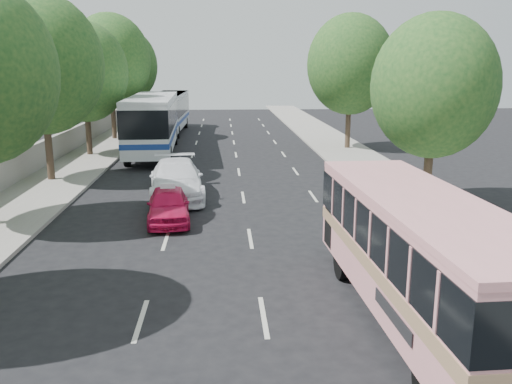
{
  "coord_description": "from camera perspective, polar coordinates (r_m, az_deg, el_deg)",
  "views": [
    {
      "loc": [
        0.06,
        -13.84,
        5.85
      ],
      "look_at": [
        1.21,
        4.22,
        1.6
      ],
      "focal_mm": 38.0,
      "sensor_mm": 36.0,
      "label": 1
    }
  ],
  "objects": [
    {
      "name": "pink_bus",
      "position": [
        12.78,
        16.95,
        -5.51
      ],
      "size": [
        2.7,
        9.51,
        3.01
      ],
      "rotation": [
        0.0,
        0.0,
        0.03
      ],
      "color": "pink",
      "rests_on": "ground"
    },
    {
      "name": "tree_left_c",
      "position": [
        29.11,
        -21.57,
        12.86
      ],
      "size": [
        6.0,
        6.0,
        9.35
      ],
      "color": "#38281E",
      "rests_on": "ground"
    },
    {
      "name": "tree_right_far",
      "position": [
        38.85,
        10.05,
        13.42
      ],
      "size": [
        6.0,
        6.0,
        9.35
      ],
      "color": "#38281E",
      "rests_on": "ground"
    },
    {
      "name": "tree_left_e",
      "position": [
        44.6,
        -15.04,
        13.52
      ],
      "size": [
        6.3,
        6.3,
        9.82
      ],
      "color": "#38281E",
      "rests_on": "ground"
    },
    {
      "name": "sidewalk_left",
      "position": [
        35.39,
        -17.63,
        3.2
      ],
      "size": [
        4.0,
        90.0,
        0.15
      ],
      "primitive_type": "cube",
      "color": "#9E998E",
      "rests_on": "ground"
    },
    {
      "name": "tour_coach_rear",
      "position": [
        48.72,
        -9.11,
        8.61
      ],
      "size": [
        2.77,
        11.6,
        3.45
      ],
      "rotation": [
        0.0,
        0.0,
        -0.02
      ],
      "color": "silver",
      "rests_on": "ground"
    },
    {
      "name": "tree_left_d",
      "position": [
        36.8,
        -17.55,
        12.28
      ],
      "size": [
        5.52,
        5.52,
        8.6
      ],
      "color": "#38281E",
      "rests_on": "ground"
    },
    {
      "name": "tree_left_f",
      "position": [
        52.51,
        -13.52,
        13.02
      ],
      "size": [
        5.88,
        5.88,
        9.16
      ],
      "color": "#38281E",
      "rests_on": "ground"
    },
    {
      "name": "tree_right_near",
      "position": [
        23.47,
        18.5,
        10.97
      ],
      "size": [
        5.1,
        5.1,
        7.95
      ],
      "color": "#38281E",
      "rests_on": "ground"
    },
    {
      "name": "sidewalk_right",
      "position": [
        35.36,
        10.23,
        3.58
      ],
      "size": [
        4.0,
        90.0,
        0.12
      ],
      "primitive_type": "cube",
      "color": "#9E998E",
      "rests_on": "ground"
    },
    {
      "name": "ground",
      "position": [
        15.03,
        -3.65,
        -9.72
      ],
      "size": [
        120.0,
        120.0,
        0.0
      ],
      "primitive_type": "plane",
      "color": "black",
      "rests_on": "ground"
    },
    {
      "name": "pink_taxi",
      "position": [
        20.88,
        -9.2,
        -1.36
      ],
      "size": [
        1.88,
        4.0,
        1.32
      ],
      "primitive_type": "imported",
      "rotation": [
        0.0,
        0.0,
        0.09
      ],
      "color": "#D5124A",
      "rests_on": "ground"
    },
    {
      "name": "taxi_roof_sign",
      "position": [
        20.7,
        -9.28,
        0.65
      ],
      "size": [
        0.56,
        0.23,
        0.18
      ],
      "primitive_type": "cube",
      "rotation": [
        0.0,
        0.0,
        0.09
      ],
      "color": "silver",
      "rests_on": "pink_taxi"
    },
    {
      "name": "tour_coach_front",
      "position": [
        37.07,
        -10.79,
        7.52
      ],
      "size": [
        3.27,
        12.99,
        3.86
      ],
      "rotation": [
        0.0,
        0.0,
        0.04
      ],
      "color": "white",
      "rests_on": "ground"
    },
    {
      "name": "white_pickup",
      "position": [
        24.6,
        -8.38,
        1.29
      ],
      "size": [
        2.89,
        5.93,
        1.66
      ],
      "primitive_type": "imported",
      "rotation": [
        0.0,
        0.0,
        0.1
      ],
      "color": "white",
      "rests_on": "ground"
    },
    {
      "name": "low_wall",
      "position": [
        35.74,
        -20.53,
        4.41
      ],
      "size": [
        0.3,
        90.0,
        1.5
      ],
      "primitive_type": "cube",
      "color": "#9E998E",
      "rests_on": "sidewalk_left"
    }
  ]
}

